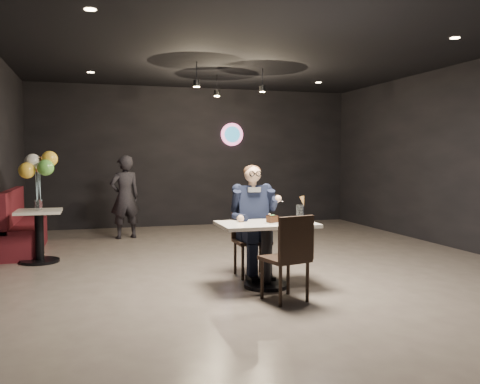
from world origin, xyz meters
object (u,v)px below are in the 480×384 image
object	(u,v)px
main_table	(266,255)
booth_bench	(25,220)
balloon_vase	(39,205)
sundae_glass	(300,214)
passerby	(125,197)
chair_far	(252,240)
chair_near	(285,257)
side_table	(39,236)
seated_man	(252,219)

from	to	relation	value
main_table	booth_bench	world-z (taller)	booth_bench
booth_bench	balloon_vase	bearing A→B (deg)	-73.30
sundae_glass	passerby	bearing A→B (deg)	112.76
chair_far	balloon_vase	world-z (taller)	chair_far
passerby	balloon_vase	bearing A→B (deg)	40.10
sundae_glass	booth_bench	world-z (taller)	booth_bench
chair_near	side_table	xyz separation A→B (m)	(-2.65, 2.78, -0.08)
booth_bench	main_table	bearing A→B (deg)	-47.30
chair_far	chair_near	size ratio (longest dim) A/B	1.00
chair_far	side_table	distance (m)	3.12
main_table	seated_man	distance (m)	0.65
seated_man	chair_near	bearing A→B (deg)	-90.00
side_table	chair_near	bearing A→B (deg)	-46.31
sundae_glass	chair_near	bearing A→B (deg)	-127.11
sundae_glass	passerby	size ratio (longest dim) A/B	0.13
passerby	seated_man	bearing A→B (deg)	96.43
booth_bench	sundae_glass	bearing A→B (deg)	-44.39
seated_man	balloon_vase	world-z (taller)	seated_man
booth_bench	balloon_vase	size ratio (longest dim) A/B	13.00
chair_far	passerby	world-z (taller)	passerby
chair_near	balloon_vase	distance (m)	3.86
sundae_glass	passerby	world-z (taller)	passerby
main_table	balloon_vase	xyz separation A→B (m)	(-2.65, 2.20, 0.45)
main_table	chair_far	xyz separation A→B (m)	(0.00, 0.55, 0.09)
balloon_vase	passerby	xyz separation A→B (m)	(1.31, 1.85, -0.06)
chair_near	passerby	distance (m)	4.82
main_table	chair_near	distance (m)	0.58
seated_man	side_table	size ratio (longest dim) A/B	1.88
sundae_glass	booth_bench	xyz separation A→B (m)	(-3.34, 3.27, -0.36)
main_table	chair_near	size ratio (longest dim) A/B	1.20
sundae_glass	balloon_vase	xyz separation A→B (m)	(-3.04, 2.27, -0.02)
balloon_vase	passerby	bearing A→B (deg)	54.65
chair_far	balloon_vase	distance (m)	3.14
chair_far	booth_bench	bearing A→B (deg)	138.10
chair_near	sundae_glass	world-z (taller)	sundae_glass
main_table	chair_far	size ratio (longest dim) A/B	1.20
chair_near	balloon_vase	size ratio (longest dim) A/B	6.05
main_table	booth_bench	bearing A→B (deg)	132.70
main_table	passerby	bearing A→B (deg)	108.33
chair_far	booth_bench	world-z (taller)	booth_bench
side_table	passerby	bearing A→B (deg)	54.65
side_table	balloon_vase	distance (m)	0.44
balloon_vase	main_table	bearing A→B (deg)	-39.66
seated_man	chair_far	bearing A→B (deg)	0.00
balloon_vase	chair_far	bearing A→B (deg)	-31.86
seated_man	sundae_glass	xyz separation A→B (m)	(0.39, -0.62, 0.13)
main_table	balloon_vase	size ratio (longest dim) A/B	7.23
side_table	balloon_vase	xyz separation A→B (m)	(0.00, 0.00, 0.44)
chair_far	balloon_vase	size ratio (longest dim) A/B	6.05
chair_near	balloon_vase	world-z (taller)	chair_near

